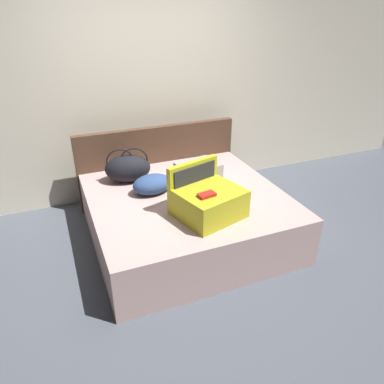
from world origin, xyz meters
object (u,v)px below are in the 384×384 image
(bed, at_px, (187,216))
(pillow_near_headboard, at_px, (152,184))
(hard_case_large, at_px, (208,200))
(hard_case_medium, at_px, (198,173))
(duffel_bag, at_px, (128,168))

(bed, xyz_separation_m, pillow_near_headboard, (-0.30, 0.18, 0.34))
(pillow_near_headboard, bearing_deg, bed, -31.23)
(pillow_near_headboard, bearing_deg, hard_case_large, -61.12)
(hard_case_medium, bearing_deg, hard_case_large, -116.22)
(bed, height_order, pillow_near_headboard, pillow_near_headboard)
(hard_case_medium, xyz_separation_m, pillow_near_headboard, (-0.52, -0.05, -0.01))
(duffel_bag, bearing_deg, pillow_near_headboard, -66.58)
(bed, distance_m, hard_case_large, 0.58)
(bed, distance_m, duffel_bag, 0.81)
(bed, relative_size, hard_case_large, 2.86)
(hard_case_large, distance_m, duffel_bag, 1.08)
(hard_case_large, height_order, hard_case_medium, hard_case_large)
(bed, bearing_deg, hard_case_large, -85.28)
(duffel_bag, distance_m, pillow_near_headboard, 0.40)
(hard_case_medium, height_order, duffel_bag, duffel_bag)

